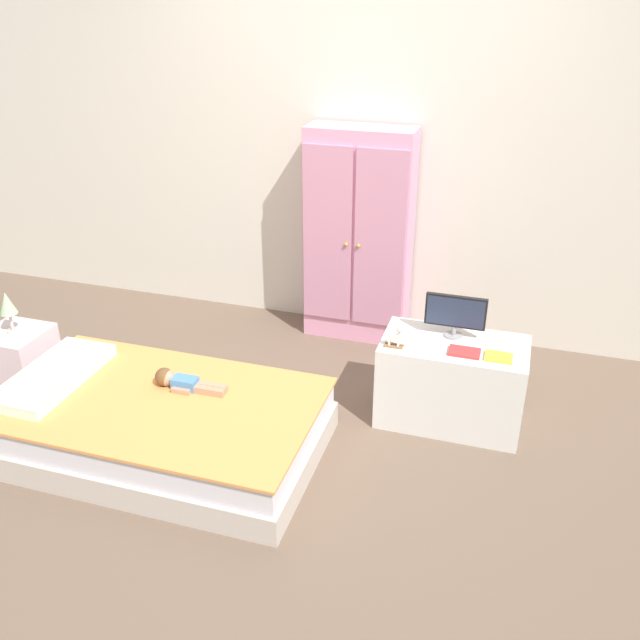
{
  "coord_description": "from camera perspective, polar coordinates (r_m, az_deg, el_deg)",
  "views": [
    {
      "loc": [
        1.02,
        -2.65,
        2.2
      ],
      "look_at": [
        0.08,
        0.37,
        0.6
      ],
      "focal_mm": 37.94,
      "sensor_mm": 36.0,
      "label": 1
    }
  ],
  "objects": [
    {
      "name": "rocking_horse_toy",
      "position": [
        3.52,
        6.41,
        -1.45
      ],
      "size": [
        0.1,
        0.04,
        0.12
      ],
      "color": "#8E6642",
      "rests_on": "tv_stand"
    },
    {
      "name": "pillow",
      "position": [
        3.83,
        -21.53,
        -4.38
      ],
      "size": [
        0.32,
        0.69,
        0.06
      ],
      "primitive_type": "cube",
      "color": "white",
      "rests_on": "bed"
    },
    {
      "name": "nightstand",
      "position": [
        4.36,
        -23.96,
        -3.12
      ],
      "size": [
        0.34,
        0.34,
        0.38
      ],
      "primitive_type": "cube",
      "color": "silver",
      "rests_on": "ground_plane"
    },
    {
      "name": "tv_monitor",
      "position": [
        3.64,
        11.35,
        0.57
      ],
      "size": [
        0.32,
        0.1,
        0.24
      ],
      "color": "#99999E",
      "rests_on": "tv_stand"
    },
    {
      "name": "doll",
      "position": [
        3.59,
        -11.95,
        -5.02
      ],
      "size": [
        0.39,
        0.13,
        0.1
      ],
      "color": "#4C84C6",
      "rests_on": "bed"
    },
    {
      "name": "back_wall",
      "position": [
        4.42,
        3.87,
        15.75
      ],
      "size": [
        6.4,
        0.05,
        2.7
      ],
      "primitive_type": "cube",
      "color": "silver",
      "rests_on": "ground_plane"
    },
    {
      "name": "tv_stand",
      "position": [
        3.76,
        11.01,
        -5.15
      ],
      "size": [
        0.77,
        0.43,
        0.48
      ],
      "primitive_type": "cube",
      "color": "silver",
      "rests_on": "ground_plane"
    },
    {
      "name": "table_lamp",
      "position": [
        4.21,
        -24.87,
        1.17
      ],
      "size": [
        0.1,
        0.1,
        0.25
      ],
      "color": "#B7B2AD",
      "rests_on": "nightstand"
    },
    {
      "name": "book_yellow",
      "position": [
        3.54,
        14.83,
        -3.04
      ],
      "size": [
        0.14,
        0.1,
        0.02
      ],
      "primitive_type": "cube",
      "color": "gold",
      "rests_on": "tv_stand"
    },
    {
      "name": "wardrobe",
      "position": [
        4.42,
        3.26,
        7.03
      ],
      "size": [
        0.68,
        0.31,
        1.4
      ],
      "color": "#E599BC",
      "rests_on": "ground_plane"
    },
    {
      "name": "bed",
      "position": [
        3.61,
        -13.25,
        -8.59
      ],
      "size": [
        1.62,
        0.95,
        0.3
      ],
      "color": "beige",
      "rests_on": "ground_plane"
    },
    {
      "name": "ground_plane",
      "position": [
        3.6,
        -2.97,
        -11.1
      ],
      "size": [
        10.0,
        10.0,
        0.02
      ],
      "primitive_type": "cube",
      "color": "brown"
    },
    {
      "name": "book_red",
      "position": [
        3.54,
        12.07,
        -2.66
      ],
      "size": [
        0.16,
        0.1,
        0.02
      ],
      "primitive_type": "cube",
      "color": "#CC3838",
      "rests_on": "tv_stand"
    }
  ]
}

